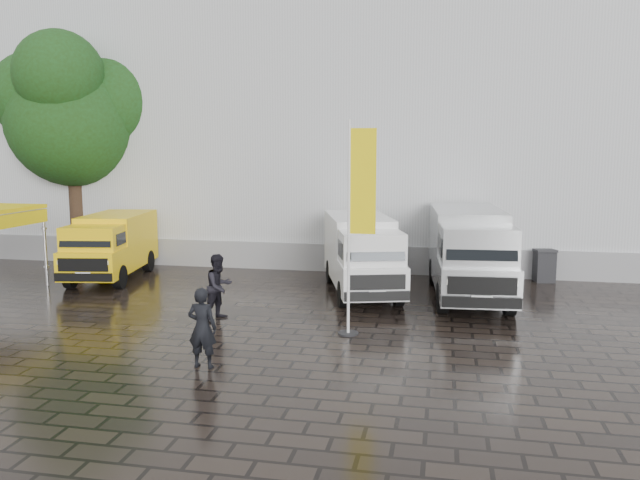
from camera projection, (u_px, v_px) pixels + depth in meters
The scene contains 11 objects.
ground at pixel (351, 338), 14.71m from camera, with size 120.00×120.00×0.00m, color black.
exhibition_hall at pixel (445, 115), 29.00m from camera, with size 44.00×16.00×12.00m, color silver.
hall_plinth at pixel (441, 261), 21.97m from camera, with size 44.00×0.15×1.00m, color gray.
van_yellow at pixel (111, 248), 21.31m from camera, with size 1.82×4.73×2.18m, color yellow, non-canonical shape.
van_white at pixel (362, 256), 19.18m from camera, with size 1.80×5.39×2.34m, color white, non-canonical shape.
van_silver at pixel (469, 255), 18.54m from camera, with size 2.01×6.04×2.62m, color silver, non-canonical shape.
flagpole at pixel (357, 216), 14.57m from camera, with size 0.88×0.50×5.10m.
tree at pixel (73, 113), 24.30m from camera, with size 5.04×5.04×9.06m.
wheelie_bin at pixel (544, 265), 20.95m from camera, with size 0.66×0.66×1.10m, color black.
person_front at pixel (202, 328), 12.60m from camera, with size 0.61×0.40×1.67m, color black.
person_tent at pixel (219, 287), 16.26m from camera, with size 0.84×0.65×1.72m, color black.
Camera 1 is at (2.06, -14.10, 4.39)m, focal length 35.00 mm.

